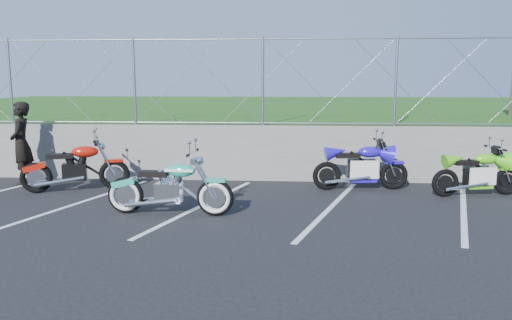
# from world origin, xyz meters

# --- Properties ---
(ground) EXTENTS (90.00, 90.00, 0.00)m
(ground) POSITION_xyz_m (0.00, 0.00, 0.00)
(ground) COLOR black
(ground) RESTS_ON ground
(retaining_wall) EXTENTS (30.00, 0.22, 1.30)m
(retaining_wall) POSITION_xyz_m (0.00, 3.50, 0.65)
(retaining_wall) COLOR slate
(retaining_wall) RESTS_ON ground
(grass_field) EXTENTS (30.00, 20.00, 1.30)m
(grass_field) POSITION_xyz_m (0.00, 13.50, 0.65)
(grass_field) COLOR #1D4913
(grass_field) RESTS_ON ground
(chain_link_fence) EXTENTS (28.00, 0.03, 2.00)m
(chain_link_fence) POSITION_xyz_m (0.00, 3.50, 2.30)
(chain_link_fence) COLOR gray
(chain_link_fence) RESTS_ON retaining_wall
(parking_lines) EXTENTS (18.29, 4.31, 0.01)m
(parking_lines) POSITION_xyz_m (1.20, 1.00, 0.00)
(parking_lines) COLOR silver
(parking_lines) RESTS_ON ground
(cruiser_turquoise) EXTENTS (2.26, 0.71, 1.12)m
(cruiser_turquoise) POSITION_xyz_m (-0.42, 0.33, 0.45)
(cruiser_turquoise) COLOR black
(cruiser_turquoise) RESTS_ON ground
(naked_orange) EXTENTS (2.15, 0.89, 1.10)m
(naked_orange) POSITION_xyz_m (-2.85, 2.05, 0.47)
(naked_orange) COLOR black
(naked_orange) RESTS_ON ground
(sportbike_green) EXTENTS (1.90, 0.67, 0.99)m
(sportbike_green) POSITION_xyz_m (5.46, 2.18, 0.43)
(sportbike_green) COLOR black
(sportbike_green) RESTS_ON ground
(sportbike_blue) EXTENTS (2.06, 0.73, 1.07)m
(sportbike_blue) POSITION_xyz_m (3.18, 2.60, 0.46)
(sportbike_blue) COLOR black
(sportbike_blue) RESTS_ON ground
(person_standing) EXTENTS (0.62, 0.78, 1.86)m
(person_standing) POSITION_xyz_m (-4.40, 2.70, 0.93)
(person_standing) COLOR black
(person_standing) RESTS_ON ground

